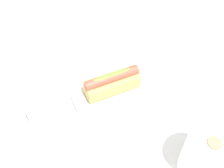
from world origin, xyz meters
TOP-DOWN VIEW (x-y plane):
  - ground_plane at (0.00, 0.00)m, footprint 2.40×2.40m
  - serving_bowl at (0.01, -0.02)m, footprint 0.23×0.23m
  - hotdog_front at (0.01, -0.02)m, footprint 0.16×0.07m
  - water_glass at (0.21, -0.04)m, footprint 0.07×0.07m
  - paper_towel_roll at (-0.05, 0.28)m, footprint 0.11×0.11m

SIDE VIEW (x-z plane):
  - ground_plane at x=0.00m, z-range 0.00..0.00m
  - serving_bowl at x=0.01m, z-range 0.00..0.03m
  - water_glass at x=0.21m, z-range 0.00..0.09m
  - hotdog_front at x=0.01m, z-range 0.03..0.09m
  - paper_towel_roll at x=-0.05m, z-range 0.00..0.13m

